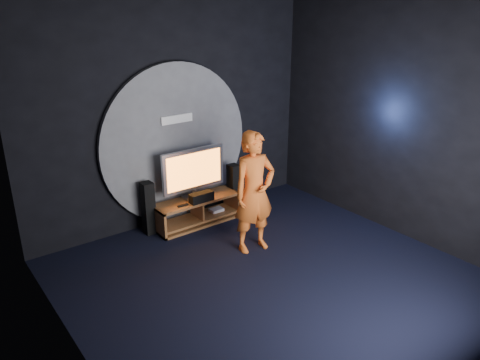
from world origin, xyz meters
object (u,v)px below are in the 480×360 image
object	(u,v)px
player	(254,192)
media_console	(198,213)
tower_speaker_left	(148,208)
subwoofer	(238,201)
tower_speaker_right	(234,188)
tv	(194,171)

from	to	relation	value
player	media_console	bearing A→B (deg)	106.98
media_console	tower_speaker_left	bearing A→B (deg)	167.36
tower_speaker_left	player	size ratio (longest dim) A/B	0.48
tower_speaker_left	subwoofer	xyz separation A→B (m)	(1.63, -0.17, -0.25)
tower_speaker_right	subwoofer	world-z (taller)	tower_speaker_right
subwoofer	media_console	bearing A→B (deg)	-179.35
media_console	tv	world-z (taller)	tv
tower_speaker_left	tower_speaker_right	bearing A→B (deg)	-4.78
tower_speaker_right	player	bearing A→B (deg)	-113.69
tower_speaker_right	subwoofer	bearing A→B (deg)	-27.59
tower_speaker_right	subwoofer	distance (m)	0.26
media_console	tv	distance (m)	0.71
tower_speaker_left	subwoofer	bearing A→B (deg)	-5.85
media_console	player	world-z (taller)	player
tower_speaker_left	subwoofer	world-z (taller)	tower_speaker_left
tower_speaker_right	player	distance (m)	1.44
media_console	subwoofer	world-z (taller)	media_console
tower_speaker_right	subwoofer	xyz separation A→B (m)	(0.07, -0.04, -0.25)
tower_speaker_right	media_console	bearing A→B (deg)	-176.59
tv	tower_speaker_left	bearing A→B (deg)	172.03
media_console	tv	size ratio (longest dim) A/B	1.30
tv	subwoofer	distance (m)	1.12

